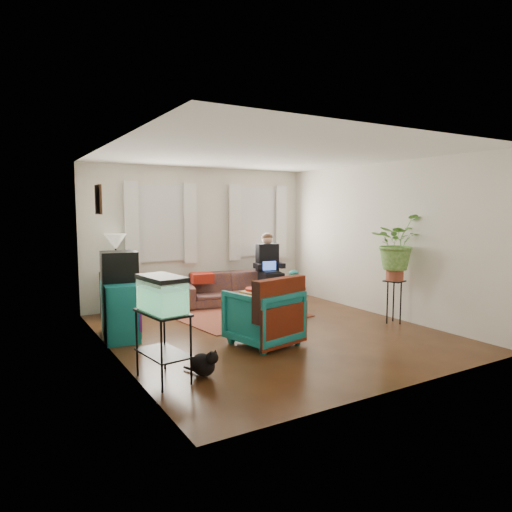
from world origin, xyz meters
TOP-DOWN VIEW (x-y plane):
  - floor at (0.00, 0.00)m, footprint 4.50×5.00m
  - ceiling at (0.00, 0.00)m, footprint 4.50×5.00m
  - wall_back at (0.00, 2.50)m, footprint 4.50×0.01m
  - wall_front at (0.00, -2.50)m, footprint 4.50×0.01m
  - wall_left at (-2.25, 0.00)m, footprint 0.01×5.00m
  - wall_right at (2.25, 0.00)m, footprint 0.01×5.00m
  - window_left at (-0.80, 2.48)m, footprint 1.08×0.04m
  - window_right at (1.25, 2.48)m, footprint 1.08×0.04m
  - curtains_left at (-0.80, 2.40)m, footprint 1.36×0.06m
  - curtains_right at (1.25, 2.40)m, footprint 1.36×0.06m
  - picture_frame at (-2.21, 0.85)m, footprint 0.04×0.32m
  - area_rug at (0.09, 1.10)m, footprint 2.19×1.85m
  - sofa at (0.46, 2.05)m, footprint 2.18×1.21m
  - seated_person at (1.18, 1.90)m, footprint 0.63×0.73m
  - side_table at (-1.65, 2.37)m, footprint 0.56×0.56m
  - table_lamp at (-1.65, 2.37)m, footprint 0.42×0.42m
  - dresser at (-1.99, 0.82)m, footprint 0.55×0.94m
  - crt_tv at (-1.96, 0.91)m, footprint 0.54×0.50m
  - aquarium_stand at (-2.00, -1.04)m, footprint 0.46×0.71m
  - aquarium at (-2.00, -1.04)m, footprint 0.41×0.65m
  - black_cat at (-1.59, -1.15)m, footprint 0.34×0.42m
  - armchair at (-0.40, -0.47)m, footprint 0.96×0.92m
  - serape_throw at (-0.33, -0.79)m, footprint 0.86×0.37m
  - coffee_table at (0.64, 0.90)m, footprint 1.18×0.83m
  - cup_a at (0.43, 0.75)m, footprint 0.15×0.15m
  - cup_b at (0.73, 0.75)m, footprint 0.12×0.12m
  - bowl at (0.90, 1.07)m, footprint 0.26×0.26m
  - snack_tray at (0.32, 0.97)m, footprint 0.40×0.40m
  - birdcage at (1.04, 0.85)m, footprint 0.21×0.21m
  - plant_stand at (1.98, -0.57)m, footprint 0.36×0.36m
  - potted_plant at (1.98, -0.57)m, footprint 0.94×0.86m

SIDE VIEW (x-z plane):
  - floor at x=0.00m, z-range -0.01..0.01m
  - area_rug at x=0.09m, z-range 0.00..0.01m
  - black_cat at x=-1.59m, z-range 0.00..0.31m
  - coffee_table at x=0.64m, z-range 0.00..0.44m
  - plant_stand at x=1.98m, z-range 0.00..0.69m
  - side_table at x=-1.65m, z-range 0.00..0.73m
  - aquarium_stand at x=-2.00m, z-range 0.00..0.75m
  - dresser at x=-1.99m, z-range 0.00..0.80m
  - sofa at x=0.46m, z-range 0.00..0.81m
  - armchair at x=-0.40m, z-range 0.00..0.84m
  - snack_tray at x=0.32m, z-range 0.44..0.48m
  - bowl at x=0.90m, z-range 0.44..0.50m
  - cup_b at x=0.73m, z-range 0.44..0.54m
  - cup_a at x=0.43m, z-range 0.44..0.54m
  - serape_throw at x=-0.33m, z-range 0.25..0.94m
  - birdcage at x=1.04m, z-range 0.44..0.76m
  - seated_person at x=1.18m, z-range 0.00..1.23m
  - aquarium at x=-2.00m, z-range 0.75..1.14m
  - crt_tv at x=-1.96m, z-range 0.80..1.22m
  - table_lamp at x=-1.65m, z-range 0.71..1.38m
  - potted_plant at x=1.98m, z-range 0.73..1.61m
  - wall_back at x=0.00m, z-range 0.00..2.60m
  - wall_front at x=0.00m, z-range 0.00..2.60m
  - wall_left at x=-2.25m, z-range 0.00..2.60m
  - wall_right at x=2.25m, z-range 0.00..2.60m
  - curtains_left at x=-0.80m, z-range 0.80..2.30m
  - curtains_right at x=1.25m, z-range 0.80..2.30m
  - window_left at x=-0.80m, z-range 0.86..2.24m
  - window_right at x=1.25m, z-range 0.86..2.24m
  - picture_frame at x=-2.21m, z-range 1.75..2.15m
  - ceiling at x=0.00m, z-range 2.60..2.60m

